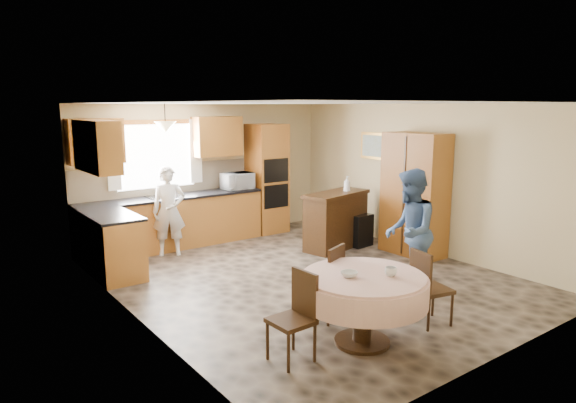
% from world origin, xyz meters
% --- Properties ---
extents(floor, '(5.00, 6.00, 0.01)m').
position_xyz_m(floor, '(0.00, 0.00, 0.00)').
color(floor, '#6D5D4C').
rests_on(floor, ground).
extents(ceiling, '(5.00, 6.00, 0.01)m').
position_xyz_m(ceiling, '(0.00, 0.00, 2.50)').
color(ceiling, white).
rests_on(ceiling, wall_back).
extents(wall_back, '(5.00, 0.02, 2.50)m').
position_xyz_m(wall_back, '(0.00, 3.00, 1.25)').
color(wall_back, tan).
rests_on(wall_back, floor).
extents(wall_front, '(5.00, 0.02, 2.50)m').
position_xyz_m(wall_front, '(0.00, -3.00, 1.25)').
color(wall_front, tan).
rests_on(wall_front, floor).
extents(wall_left, '(0.02, 6.00, 2.50)m').
position_xyz_m(wall_left, '(-2.50, 0.00, 1.25)').
color(wall_left, tan).
rests_on(wall_left, floor).
extents(wall_right, '(0.02, 6.00, 2.50)m').
position_xyz_m(wall_right, '(2.50, 0.00, 1.25)').
color(wall_right, tan).
rests_on(wall_right, floor).
extents(window, '(1.40, 0.03, 1.10)m').
position_xyz_m(window, '(-1.00, 2.98, 1.60)').
color(window, white).
rests_on(window, wall_back).
extents(curtain_left, '(0.22, 0.02, 1.15)m').
position_xyz_m(curtain_left, '(-1.75, 2.93, 1.65)').
color(curtain_left, white).
rests_on(curtain_left, wall_back).
extents(curtain_right, '(0.22, 0.02, 1.15)m').
position_xyz_m(curtain_right, '(-0.25, 2.93, 1.65)').
color(curtain_right, white).
rests_on(curtain_right, wall_back).
extents(base_cab_back, '(3.30, 0.60, 0.88)m').
position_xyz_m(base_cab_back, '(-0.85, 2.70, 0.44)').
color(base_cab_back, '#CF8437').
rests_on(base_cab_back, floor).
extents(counter_back, '(3.30, 0.64, 0.04)m').
position_xyz_m(counter_back, '(-0.85, 2.70, 0.90)').
color(counter_back, black).
rests_on(counter_back, base_cab_back).
extents(base_cab_left, '(0.60, 1.20, 0.88)m').
position_xyz_m(base_cab_left, '(-2.20, 1.80, 0.44)').
color(base_cab_left, '#CF8437').
rests_on(base_cab_left, floor).
extents(counter_left, '(0.64, 1.20, 0.04)m').
position_xyz_m(counter_left, '(-2.20, 1.80, 0.90)').
color(counter_left, black).
rests_on(counter_left, base_cab_left).
extents(backsplash, '(3.30, 0.02, 0.55)m').
position_xyz_m(backsplash, '(-0.85, 2.99, 1.18)').
color(backsplash, beige).
rests_on(backsplash, wall_back).
extents(wall_cab_left, '(0.85, 0.33, 0.72)m').
position_xyz_m(wall_cab_left, '(-2.05, 2.83, 1.91)').
color(wall_cab_left, '#A65F29').
rests_on(wall_cab_left, wall_back).
extents(wall_cab_right, '(0.90, 0.33, 0.72)m').
position_xyz_m(wall_cab_right, '(0.15, 2.83, 1.91)').
color(wall_cab_right, '#A65F29').
rests_on(wall_cab_right, wall_back).
extents(wall_cab_side, '(0.33, 1.20, 0.72)m').
position_xyz_m(wall_cab_side, '(-2.33, 1.80, 1.91)').
color(wall_cab_side, '#A65F29').
rests_on(wall_cab_side, wall_left).
extents(oven_tower, '(0.66, 0.62, 2.12)m').
position_xyz_m(oven_tower, '(1.15, 2.69, 1.06)').
color(oven_tower, '#CF8437').
rests_on(oven_tower, floor).
extents(oven_upper, '(0.56, 0.01, 0.45)m').
position_xyz_m(oven_upper, '(1.15, 2.38, 1.25)').
color(oven_upper, black).
rests_on(oven_upper, oven_tower).
extents(oven_lower, '(0.56, 0.01, 0.45)m').
position_xyz_m(oven_lower, '(1.15, 2.38, 0.75)').
color(oven_lower, black).
rests_on(oven_lower, oven_tower).
extents(pendant, '(0.36, 0.36, 0.18)m').
position_xyz_m(pendant, '(-1.00, 2.50, 2.12)').
color(pendant, beige).
rests_on(pendant, ceiling).
extents(sideboard, '(1.39, 0.81, 0.93)m').
position_xyz_m(sideboard, '(1.42, 0.96, 0.47)').
color(sideboard, '#3A2210').
rests_on(sideboard, floor).
extents(space_heater, '(0.44, 0.33, 0.57)m').
position_xyz_m(space_heater, '(1.85, 0.80, 0.29)').
color(space_heater, black).
rests_on(space_heater, floor).
extents(cupboard, '(0.53, 1.06, 2.03)m').
position_xyz_m(cupboard, '(2.22, -0.08, 1.02)').
color(cupboard, '#CF8437').
rests_on(cupboard, floor).
extents(dining_table, '(1.32, 1.32, 0.75)m').
position_xyz_m(dining_table, '(-0.83, -1.97, 0.59)').
color(dining_table, '#3A2210').
rests_on(dining_table, floor).
extents(chair_left, '(0.40, 0.40, 0.88)m').
position_xyz_m(chair_left, '(-1.59, -1.82, 0.49)').
color(chair_left, '#3A2210').
rests_on(chair_left, floor).
extents(chair_back, '(0.50, 0.50, 0.89)m').
position_xyz_m(chair_back, '(-0.72, -1.29, 0.49)').
color(chair_back, '#3A2210').
rests_on(chair_back, floor).
extents(chair_right, '(0.45, 0.45, 0.87)m').
position_xyz_m(chair_right, '(0.09, -2.06, 0.48)').
color(chair_right, '#3A2210').
rests_on(chair_right, floor).
extents(framed_picture, '(0.06, 0.59, 0.49)m').
position_xyz_m(framed_picture, '(2.47, 1.13, 1.74)').
color(framed_picture, gold).
rests_on(framed_picture, wall_right).
extents(microwave, '(0.56, 0.39, 0.31)m').
position_xyz_m(microwave, '(0.45, 2.65, 1.07)').
color(microwave, silver).
rests_on(microwave, counter_back).
extents(person_sink, '(0.64, 0.54, 1.49)m').
position_xyz_m(person_sink, '(-1.09, 2.30, 0.75)').
color(person_sink, silver).
rests_on(person_sink, floor).
extents(person_dining, '(1.03, 1.00, 1.67)m').
position_xyz_m(person_dining, '(0.72, -1.25, 0.83)').
color(person_dining, '#3B5682').
rests_on(person_dining, floor).
extents(bowl_sideboard, '(0.26, 0.26, 0.05)m').
position_xyz_m(bowl_sideboard, '(1.05, 0.96, 0.96)').
color(bowl_sideboard, '#B2B2B2').
rests_on(bowl_sideboard, sideboard).
extents(bottle_sideboard, '(0.13, 0.13, 0.32)m').
position_xyz_m(bottle_sideboard, '(1.67, 0.96, 1.09)').
color(bottle_sideboard, silver).
rests_on(bottle_sideboard, sideboard).
extents(cup_table, '(0.14, 0.14, 0.09)m').
position_xyz_m(cup_table, '(-0.65, -2.17, 0.80)').
color(cup_table, '#B2B2B2').
rests_on(cup_table, dining_table).
extents(bowl_table, '(0.18, 0.18, 0.05)m').
position_xyz_m(bowl_table, '(-1.00, -1.93, 0.78)').
color(bowl_table, '#B2B2B2').
rests_on(bowl_table, dining_table).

